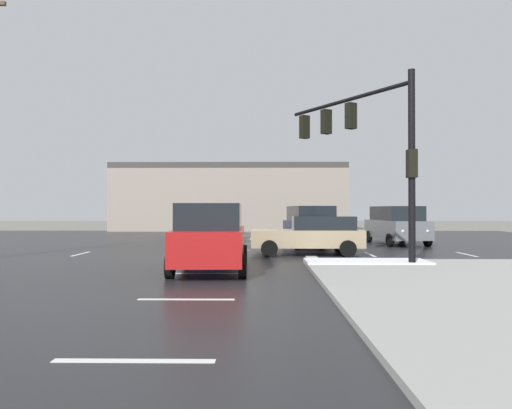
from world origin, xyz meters
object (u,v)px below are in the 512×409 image
object	(u,v)px
traffic_signal_mast	(366,137)
suv_grey	(396,224)
suv_green	(213,223)
suv_red	(211,235)
suv_navy	(310,225)
sedan_tan	(311,235)
suv_blue	(206,225)
sedan_white	(211,224)

from	to	relation	value
traffic_signal_mast	suv_grey	xyz separation A→B (m)	(3.49, 8.65, -3.36)
suv_green	suv_red	bearing A→B (deg)	-1.10
suv_navy	suv_grey	world-z (taller)	same
traffic_signal_mast	suv_green	xyz separation A→B (m)	(-6.65, 11.85, -3.36)
sedan_tan	suv_blue	world-z (taller)	suv_blue
sedan_white	suv_blue	xyz separation A→B (m)	(0.78, -9.62, 0.24)
sedan_white	suv_navy	bearing A→B (deg)	29.35
suv_grey	traffic_signal_mast	bearing A→B (deg)	-27.94
traffic_signal_mast	sedan_white	bearing A→B (deg)	-8.52
sedan_tan	traffic_signal_mast	bearing A→B (deg)	123.23
suv_blue	suv_green	xyz separation A→B (m)	(-0.18, 5.23, 0.00)
sedan_tan	suv_navy	xyz separation A→B (m)	(0.38, 4.26, 0.24)
suv_navy	suv_red	distance (m)	10.15
sedan_white	suv_grey	bearing A→B (deg)	51.67
suv_navy	suv_grey	size ratio (longest dim) A/B	1.00
suv_blue	suv_navy	world-z (taller)	same
traffic_signal_mast	suv_blue	size ratio (longest dim) A/B	1.26
sedan_tan	suv_grey	world-z (taller)	suv_grey
suv_green	suv_grey	xyz separation A→B (m)	(10.15, -3.21, 0.00)
suv_blue	suv_green	bearing A→B (deg)	-1.72
sedan_white	sedan_tan	world-z (taller)	same
suv_blue	suv_navy	distance (m)	5.19
sedan_tan	suv_blue	bearing A→B (deg)	-39.57
traffic_signal_mast	sedan_white	size ratio (longest dim) A/B	1.35
sedan_white	sedan_tan	bearing A→B (deg)	19.16
suv_blue	sedan_tan	bearing A→B (deg)	-133.70
suv_navy	suv_red	world-z (taller)	same
sedan_white	suv_green	bearing A→B (deg)	4.71
suv_red	suv_green	bearing A→B (deg)	4.08
traffic_signal_mast	suv_grey	size ratio (longest dim) A/B	1.25
traffic_signal_mast	suv_green	distance (m)	14.00
sedan_tan	suv_blue	distance (m)	6.27
sedan_white	suv_blue	world-z (taller)	suv_blue
suv_blue	sedan_white	bearing A→B (deg)	0.95
traffic_signal_mast	suv_blue	bearing A→B (deg)	11.75
sedan_tan	suv_green	distance (m)	10.51
traffic_signal_mast	sedan_tan	bearing A→B (deg)	0.21
suv_navy	suv_grey	xyz separation A→B (m)	(4.79, 1.79, 0.00)
sedan_tan	suv_navy	distance (m)	4.29
sedan_white	suv_navy	size ratio (longest dim) A/B	0.92
suv_green	traffic_signal_mast	bearing A→B (deg)	22.50
sedan_white	suv_grey	world-z (taller)	suv_grey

